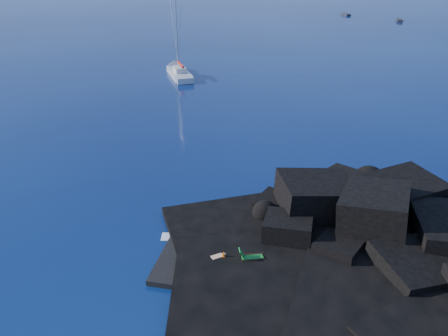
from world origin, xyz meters
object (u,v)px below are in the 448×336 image
object	(u,v)px
marker_cone	(224,256)
distant_boat_b	(399,21)
deck_chair	(252,254)
sailboat	(179,76)
sunbather	(217,257)
distant_boat_a	(346,15)

from	to	relation	value
marker_cone	distant_boat_b	bearing A→B (deg)	70.92
deck_chair	marker_cone	xyz separation A→B (m)	(-1.71, -0.06, -0.18)
sailboat	marker_cone	distance (m)	45.94
sailboat	distant_boat_b	bearing A→B (deg)	31.56
sunbather	distant_boat_b	bearing A→B (deg)	37.64
sailboat	marker_cone	xyz separation A→B (m)	(11.22, -44.54, 0.66)
deck_chair	sunbather	xyz separation A→B (m)	(-2.10, -0.10, -0.31)
deck_chair	distant_boat_a	xyz separation A→B (m)	(24.17, 124.71, -0.85)
distant_boat_a	distant_boat_b	xyz separation A→B (m)	(12.91, -12.64, 0.00)
marker_cone	sailboat	bearing A→B (deg)	104.13
distant_boat_a	distant_boat_b	size ratio (longest dim) A/B	0.90
distant_boat_a	sailboat	bearing A→B (deg)	-132.78
sunbather	marker_cone	bearing A→B (deg)	-28.27
deck_chair	distant_boat_b	bearing A→B (deg)	58.51
sailboat	distant_boat_a	world-z (taller)	sailboat
sunbather	distant_boat_a	world-z (taller)	sunbather
distant_boat_a	marker_cone	bearing A→B (deg)	-119.68
marker_cone	distant_boat_a	bearing A→B (deg)	78.28
deck_chair	distant_boat_b	distance (m)	118.05
marker_cone	sunbather	bearing A→B (deg)	-175.17
sailboat	distant_boat_b	distance (m)	84.08
sunbather	distant_boat_a	xyz separation A→B (m)	(26.27, 124.81, -0.53)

